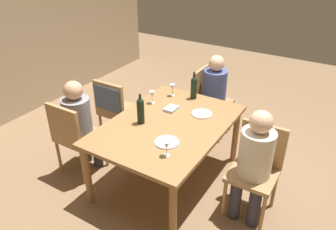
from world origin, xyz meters
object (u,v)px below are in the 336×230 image
object	(u,v)px
chair_right_end	(208,97)
chair_far_left	(74,134)
chair_near	(257,164)
person_woman_host	(255,159)
wine_bottle_dark_red	(194,87)
dinner_plate_host	(202,114)
wine_glass_centre	(167,146)
person_man_guest	(80,120)
handbag	(137,122)
chair_far_right	(113,105)
person_man_bearded	(216,91)
dining_table	(168,130)
wine_glass_near_right	(172,88)
wine_glass_near_left	(152,95)
wine_bottle_tall_green	(141,110)
dinner_plate_guest_left	(167,142)

from	to	relation	value
chair_right_end	chair_far_left	bearing A→B (deg)	-27.82
chair_near	person_woman_host	size ratio (longest dim) A/B	0.80
wine_bottle_dark_red	dinner_plate_host	bearing A→B (deg)	-139.41
wine_glass_centre	dinner_plate_host	world-z (taller)	wine_glass_centre
person_man_guest	wine_bottle_dark_red	xyz separation A→B (m)	(1.01, -0.90, 0.23)
chair_far_left	wine_glass_centre	distance (m)	1.27
chair_right_end	handbag	size ratio (longest dim) A/B	3.29
chair_far_right	person_man_bearded	bearing A→B (deg)	44.14
chair_near	dining_table	bearing A→B (deg)	5.24
person_woman_host	wine_glass_near_right	xyz separation A→B (m)	(0.63, 1.26, 0.18)
dining_table	wine_glass_near_left	size ratio (longest dim) A/B	10.81
person_woman_host	handbag	size ratio (longest dim) A/B	4.11
wine_glass_centre	wine_glass_near_right	xyz separation A→B (m)	(1.09, 0.59, 0.00)
chair_far_left	wine_glass_centre	bearing A→B (deg)	-1.85
person_woman_host	dinner_plate_host	size ratio (longest dim) A/B	5.07
wine_bottle_dark_red	person_man_guest	bearing A→B (deg)	138.29
wine_bottle_tall_green	wine_bottle_dark_red	size ratio (longest dim) A/B	0.99
dinner_plate_host	chair_right_end	bearing A→B (deg)	20.10
chair_right_end	dinner_plate_host	xyz separation A→B (m)	(-0.83, -0.30, 0.21)
chair_right_end	chair_far_right	world-z (taller)	same
wine_bottle_tall_green	wine_bottle_dark_red	xyz separation A→B (m)	(0.81, -0.20, -0.01)
wine_glass_near_left	wine_glass_centre	size ratio (longest dim) A/B	1.00
chair_near	chair_right_end	size ratio (longest dim) A/B	1.00
person_woman_host	person_man_guest	bearing A→B (deg)	9.29
person_woman_host	dinner_plate_guest_left	size ratio (longest dim) A/B	4.94
chair_far_right	chair_right_end	bearing A→B (deg)	47.66
wine_bottle_tall_green	wine_glass_near_left	size ratio (longest dim) A/B	2.22
person_man_bearded	wine_glass_near_left	distance (m)	1.00
person_man_bearded	wine_glass_near_left	size ratio (longest dim) A/B	7.63
person_woman_host	person_man_guest	size ratio (longest dim) A/B	1.01
dinner_plate_guest_left	dining_table	bearing A→B (deg)	29.45
person_man_bearded	dinner_plate_guest_left	xyz separation A→B (m)	(-1.50, -0.15, 0.09)
chair_far_left	dinner_plate_guest_left	distance (m)	1.16
wine_glass_near_left	dinner_plate_guest_left	xyz separation A→B (m)	(-0.62, -0.58, -0.10)
wine_glass_near_left	handbag	world-z (taller)	wine_glass_near_left
person_woman_host	wine_glass_near_left	distance (m)	1.41
dinner_plate_host	person_man_guest	bearing A→B (deg)	120.88
wine_bottle_tall_green	wine_bottle_dark_red	world-z (taller)	wine_bottle_dark_red
chair_right_end	person_man_guest	xyz separation A→B (m)	(-1.52, 0.86, 0.12)
person_woman_host	wine_glass_centre	distance (m)	0.83
chair_far_left	chair_far_right	size ratio (longest dim) A/B	1.00
chair_near	dinner_plate_host	distance (m)	0.81
chair_near	chair_far_right	distance (m)	1.91
wine_glass_near_left	handbag	distance (m)	1.00
chair_near	handbag	xyz separation A→B (m)	(0.63, 1.90, -0.42)
dinner_plate_guest_left	wine_glass_near_right	bearing A→B (deg)	27.82
chair_right_end	person_woman_host	distance (m)	1.60
person_woman_host	wine_bottle_tall_green	bearing A→B (deg)	5.24
person_man_guest	wine_glass_near_left	bearing A→B (deg)	49.76
chair_far_left	person_man_bearded	xyz separation A→B (m)	(1.64, -0.98, 0.12)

